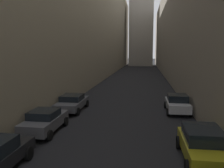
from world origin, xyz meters
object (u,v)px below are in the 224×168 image
(parked_car_left_third, at_px, (45,121))
(parked_car_left_far, at_px, (72,102))
(parked_car_right_third, at_px, (203,144))
(parked_car_right_far, at_px, (177,103))

(parked_car_left_third, bearing_deg, parked_car_left_far, 0.00)
(parked_car_left_third, distance_m, parked_car_left_far, 5.69)
(parked_car_left_far, distance_m, parked_car_right_third, 12.26)
(parked_car_right_third, height_order, parked_car_right_far, parked_car_right_third)
(parked_car_left_third, xyz_separation_m, parked_car_right_far, (8.80, 6.27, 0.02))
(parked_car_right_third, bearing_deg, parked_car_left_third, 72.06)
(parked_car_right_third, distance_m, parked_car_right_far, 9.12)
(parked_car_left_far, xyz_separation_m, parked_car_right_third, (8.80, -8.54, 0.10))
(parked_car_right_far, bearing_deg, parked_car_right_third, 180.00)
(parked_car_left_far, bearing_deg, parked_car_right_far, -86.24)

